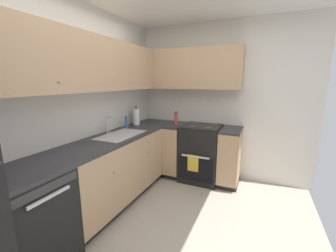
{
  "coord_description": "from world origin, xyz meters",
  "views": [
    {
      "loc": [
        -1.72,
        -0.65,
        1.62
      ],
      "look_at": [
        0.97,
        0.55,
        1.01
      ],
      "focal_mm": 22.68,
      "sensor_mm": 36.0,
      "label": 1
    }
  ],
  "objects": [
    {
      "name": "wall_back",
      "position": [
        0.0,
        1.43,
        1.29
      ],
      "size": [
        3.85,
        0.05,
        2.57
      ],
      "primitive_type": "cube",
      "color": "silver",
      "rests_on": "ground_plane"
    },
    {
      "name": "countertop_right",
      "position": [
        1.57,
        0.18,
        0.89
      ],
      "size": [
        0.6,
        1.2,
        0.03
      ],
      "color": "#2D2D33",
      "rests_on": "lower_cabinets_right"
    },
    {
      "name": "ground_plane",
      "position": [
        0.0,
        0.0,
        -0.01
      ],
      "size": [
        3.75,
        2.81,
        0.02
      ],
      "primitive_type": "cube",
      "color": "#A89E8E"
    },
    {
      "name": "upper_cabinets_back",
      "position": [
        0.26,
        1.24,
        1.83
      ],
      "size": [
        2.6,
        0.34,
        0.64
      ],
      "color": "tan"
    },
    {
      "name": "lower_cabinets_right",
      "position": [
        1.58,
        0.18,
        0.44
      ],
      "size": [
        0.62,
        1.2,
        0.88
      ],
      "color": "tan",
      "rests_on": "ground_plane"
    },
    {
      "name": "oven_range",
      "position": [
        1.59,
        0.22,
        0.46
      ],
      "size": [
        0.68,
        0.62,
        1.06
      ],
      "color": "black",
      "rests_on": "ground_plane"
    },
    {
      "name": "countertop_back",
      "position": [
        0.42,
        1.1,
        0.89
      ],
      "size": [
        2.92,
        0.6,
        0.03
      ],
      "primitive_type": "cube",
      "color": "#2D2D33",
      "rests_on": "lower_cabinets_back"
    },
    {
      "name": "paper_towel_roll",
      "position": [
        1.26,
        1.26,
        1.05
      ],
      "size": [
        0.11,
        0.11,
        0.33
      ],
      "color": "white",
      "rests_on": "countertop_back"
    },
    {
      "name": "dishwasher",
      "position": [
        -0.74,
        1.1,
        0.44
      ],
      "size": [
        0.6,
        0.63,
        0.88
      ],
      "color": "black",
      "rests_on": "ground_plane"
    },
    {
      "name": "soap_bottle",
      "position": [
        1.0,
        1.28,
        0.99
      ],
      "size": [
        0.05,
        0.05,
        0.18
      ],
      "color": "#3F72BF",
      "rests_on": "countertop_back"
    },
    {
      "name": "faucet",
      "position": [
        0.57,
        1.28,
        1.06
      ],
      "size": [
        0.07,
        0.16,
        0.25
      ],
      "color": "silver",
      "rests_on": "countertop_back"
    },
    {
      "name": "wall_right",
      "position": [
        1.9,
        0.0,
        1.29
      ],
      "size": [
        0.05,
        2.91,
        2.57
      ],
      "primitive_type": "cube",
      "color": "silver",
      "rests_on": "ground_plane"
    },
    {
      "name": "oil_bottle",
      "position": [
        1.57,
        0.67,
        1.01
      ],
      "size": [
        0.07,
        0.07,
        0.21
      ],
      "color": "#BF4C3F",
      "rests_on": "countertop_right"
    },
    {
      "name": "sink",
      "position": [
        0.57,
        1.07,
        0.87
      ],
      "size": [
        0.71,
        0.4,
        0.1
      ],
      "color": "#B7B7BC",
      "rests_on": "countertop_back"
    },
    {
      "name": "upper_cabinets_right",
      "position": [
        1.71,
        0.53,
        1.83
      ],
      "size": [
        0.32,
        1.75,
        0.64
      ],
      "color": "tan"
    },
    {
      "name": "lower_cabinets_back",
      "position": [
        0.42,
        1.11,
        0.44
      ],
      "size": [
        1.71,
        0.62,
        0.88
      ],
      "color": "tan",
      "rests_on": "ground_plane"
    }
  ]
}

